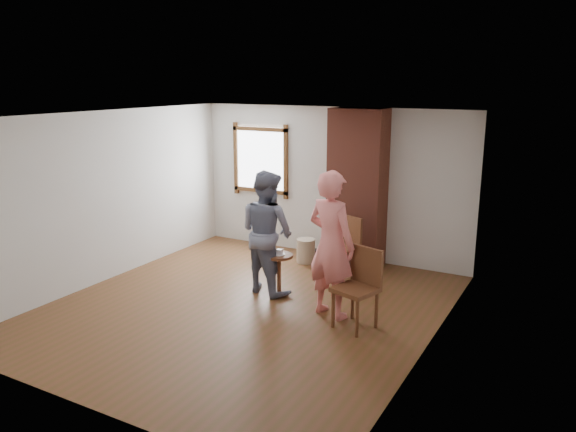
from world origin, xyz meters
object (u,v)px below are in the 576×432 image
Objects in this scene: person_pink at (331,244)px; man at (267,232)px; dining_chair_left at (345,244)px; side_table at (279,268)px; dining_chair_right at (360,283)px; stoneware_crock at (306,251)px.

man is at bearing -1.40° from person_pink.
side_table is at bearing -96.32° from dining_chair_left.
side_table is (-1.42, 0.45, -0.17)m from dining_chair_right.
dining_chair_right is 0.56× the size of man.
person_pink reaches higher than dining_chair_left.
dining_chair_right is at bearing -40.09° from dining_chair_left.
side_table is at bearing 179.23° from dining_chair_right.
side_table reaches higher than stoneware_crock.
dining_chair_right reaches higher than dining_chair_left.
dining_chair_left is at bearing 136.24° from dining_chair_right.
side_table is (-0.55, -1.09, -0.15)m from dining_chair_left.
person_pink is (0.96, -0.32, 0.57)m from side_table.
person_pink is at bearing -53.34° from dining_chair_left.
person_pink reaches higher than dining_chair_right.
man is (-0.22, 0.03, 0.50)m from side_table.
dining_chair_left is at bearing -58.77° from person_pink.
dining_chair_left reaches higher than stoneware_crock.
dining_chair_left is 1.77m from dining_chair_right.
person_pink is (1.29, -1.81, 0.77)m from stoneware_crock.
stoneware_crock is at bearing -69.31° from man.
person_pink is at bearing -54.55° from stoneware_crock.
side_table is 0.54m from man.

